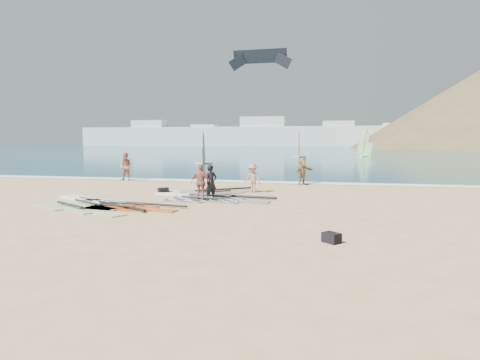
% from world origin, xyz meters
% --- Properties ---
extents(ground, '(300.00, 300.00, 0.00)m').
position_xyz_m(ground, '(0.00, 0.00, 0.00)').
color(ground, tan).
rests_on(ground, ground).
extents(sea, '(300.00, 240.00, 0.06)m').
position_xyz_m(sea, '(0.00, 132.00, 0.00)').
color(sea, '#0C4256').
rests_on(sea, ground).
extents(surf_line, '(300.00, 1.20, 0.04)m').
position_xyz_m(surf_line, '(0.00, 12.30, 0.00)').
color(surf_line, white).
rests_on(surf_line, ground).
extents(far_town, '(160.00, 8.00, 12.00)m').
position_xyz_m(far_town, '(-15.72, 150.00, 4.49)').
color(far_town, white).
rests_on(far_town, ground).
extents(rig_grey, '(6.34, 2.84, 0.20)m').
position_xyz_m(rig_grey, '(-0.73, 4.69, 0.05)').
color(rig_grey, '#2A2A2D').
rests_on(rig_grey, ground).
extents(rig_green, '(5.83, 4.62, 0.21)m').
position_xyz_m(rig_green, '(-5.15, 1.74, 0.05)').
color(rig_green, '#79BB21').
rests_on(rig_green, ground).
extents(rig_orange, '(5.11, 3.91, 0.20)m').
position_xyz_m(rig_orange, '(-1.13, 6.41, 0.05)').
color(rig_orange, orange).
rests_on(rig_orange, ground).
extents(rig_red, '(5.15, 2.38, 0.20)m').
position_xyz_m(rig_red, '(-3.41, 1.64, 0.05)').
color(rig_red, '#B90519').
rests_on(rig_red, ground).
extents(gear_bag_near, '(0.66, 0.63, 0.34)m').
position_xyz_m(gear_bag_near, '(-3.05, 5.60, 0.17)').
color(gear_bag_near, black).
rests_on(gear_bag_near, ground).
extents(gear_bag_far, '(0.57, 0.56, 0.28)m').
position_xyz_m(gear_bag_far, '(5.44, -2.72, 0.14)').
color(gear_bag_far, black).
rests_on(gear_bag_far, ground).
extents(person_wetsuit, '(0.69, 0.73, 1.68)m').
position_xyz_m(person_wetsuit, '(0.03, 4.00, 0.84)').
color(person_wetsuit, black).
rests_on(person_wetsuit, ground).
extents(beachgoer_left, '(0.96, 0.76, 1.95)m').
position_xyz_m(beachgoer_left, '(-8.25, 11.50, 0.98)').
color(beachgoer_left, tan).
rests_on(beachgoer_left, ground).
extents(beachgoer_mid, '(1.15, 0.93, 1.55)m').
position_xyz_m(beachgoer_mid, '(1.41, 7.26, 0.77)').
color(beachgoer_mid, '#A57B58').
rests_on(beachgoer_mid, ground).
extents(beachgoer_back, '(1.02, 0.45, 1.71)m').
position_xyz_m(beachgoer_back, '(-0.43, 3.92, 0.86)').
color(beachgoer_back, '#AD5D4F').
rests_on(beachgoer_back, ground).
extents(beachgoer_right, '(1.36, 1.60, 1.73)m').
position_xyz_m(beachgoer_right, '(3.85, 11.50, 0.87)').
color(beachgoer_right, '#A48055').
rests_on(beachgoer_right, ground).
extents(windsurfer_left, '(2.12, 2.50, 3.75)m').
position_xyz_m(windsurfer_left, '(-8.65, 30.94, 1.14)').
color(windsurfer_left, white).
rests_on(windsurfer_left, ground).
extents(windsurfer_centre, '(2.29, 2.72, 4.08)m').
position_xyz_m(windsurfer_centre, '(1.13, 50.23, 1.21)').
color(windsurfer_centre, white).
rests_on(windsurfer_centre, ground).
extents(windsurfer_right, '(2.51, 2.43, 4.50)m').
position_xyz_m(windsurfer_right, '(11.68, 56.17, 1.31)').
color(windsurfer_right, white).
rests_on(windsurfer_right, ground).
extents(kitesurf_kite, '(8.65, 1.09, 2.68)m').
position_xyz_m(kitesurf_kite, '(-3.61, 40.55, 13.75)').
color(kitesurf_kite, black).
rests_on(kitesurf_kite, ground).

